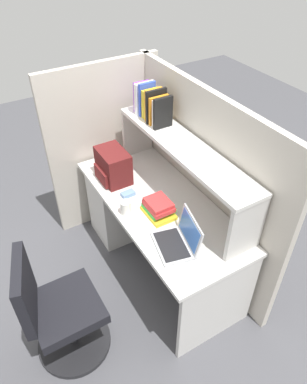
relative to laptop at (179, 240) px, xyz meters
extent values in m
plane|color=#4C4C51|center=(-0.44, 0.12, -0.78)|extent=(8.00, 8.00, 0.00)
cube|color=silver|center=(-0.44, 0.12, -0.07)|extent=(1.60, 0.70, 0.03)
cube|color=beige|center=(-0.99, 0.12, -0.43)|extent=(0.40, 0.64, 0.70)
cube|color=beige|center=(0.34, 0.12, -0.43)|extent=(0.03, 0.64, 0.70)
cube|color=#BCB5A8|center=(-0.44, 0.50, -0.01)|extent=(1.84, 0.05, 1.55)
cube|color=#BCB5A8|center=(-1.29, 0.07, -0.01)|extent=(0.05, 1.06, 1.55)
cube|color=beige|center=(-1.14, 0.32, 0.16)|extent=(0.03, 0.28, 0.42)
cube|color=beige|center=(0.26, 0.32, 0.16)|extent=(0.03, 0.28, 0.42)
cube|color=silver|center=(-0.44, 0.32, 0.38)|extent=(1.44, 0.28, 0.03)
cube|color=purple|center=(-1.05, 0.31, 0.52)|extent=(0.03, 0.14, 0.24)
cube|color=white|center=(-1.00, 0.32, 0.52)|extent=(0.04, 0.17, 0.25)
cube|color=blue|center=(-0.96, 0.32, 0.53)|extent=(0.03, 0.14, 0.27)
cube|color=yellow|center=(-0.93, 0.32, 0.51)|extent=(0.03, 0.14, 0.23)
cube|color=yellow|center=(-0.90, 0.32, 0.51)|extent=(0.02, 0.14, 0.23)
cube|color=orange|center=(-0.86, 0.31, 0.53)|extent=(0.03, 0.14, 0.26)
cube|color=black|center=(-0.83, 0.32, 0.53)|extent=(0.02, 0.17, 0.26)
cube|color=orange|center=(-0.80, 0.32, 0.51)|extent=(0.02, 0.16, 0.22)
cube|color=white|center=(-0.76, 0.32, 0.51)|extent=(0.03, 0.15, 0.21)
cube|color=black|center=(-0.72, 0.31, 0.52)|extent=(0.03, 0.16, 0.24)
cube|color=#B7BABF|center=(-0.01, -0.04, -0.04)|extent=(0.35, 0.28, 0.02)
cube|color=black|center=(-0.01, -0.05, -0.03)|extent=(0.30, 0.23, 0.00)
cube|color=#B7BABF|center=(0.02, 0.07, 0.07)|extent=(0.31, 0.12, 0.20)
cube|color=#3F72CC|center=(0.02, 0.07, 0.07)|extent=(0.27, 0.09, 0.17)
cube|color=#591919|center=(-0.88, -0.05, 0.08)|extent=(0.30, 0.20, 0.27)
cube|color=maroon|center=(-0.88, -0.15, 0.02)|extent=(0.22, 0.04, 0.12)
cube|color=#7299C6|center=(-0.63, -0.05, -0.03)|extent=(0.06, 0.11, 0.03)
cylinder|color=white|center=(-0.46, -0.16, 0.00)|extent=(0.08, 0.08, 0.11)
cylinder|color=maroon|center=(-1.12, 0.09, 0.02)|extent=(0.10, 0.10, 0.13)
cube|color=yellow|center=(-0.33, 0.04, -0.04)|extent=(0.24, 0.18, 0.03)
cube|color=green|center=(-0.34, 0.05, -0.01)|extent=(0.19, 0.19, 0.03)
cube|color=red|center=(-0.33, 0.04, 0.03)|extent=(0.21, 0.16, 0.03)
cube|color=red|center=(-0.33, 0.04, 0.06)|extent=(0.19, 0.16, 0.03)
cylinder|color=black|center=(-0.12, -0.79, -0.76)|extent=(0.52, 0.52, 0.04)
cylinder|color=#262628|center=(-0.12, -0.79, -0.54)|extent=(0.05, 0.05, 0.41)
cube|color=black|center=(-0.12, -0.79, -0.33)|extent=(0.44, 0.44, 0.08)
cube|color=black|center=(-0.18, -0.98, -0.07)|extent=(0.40, 0.17, 0.44)
camera|label=1|loc=(1.32, -0.98, 1.75)|focal=33.78mm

